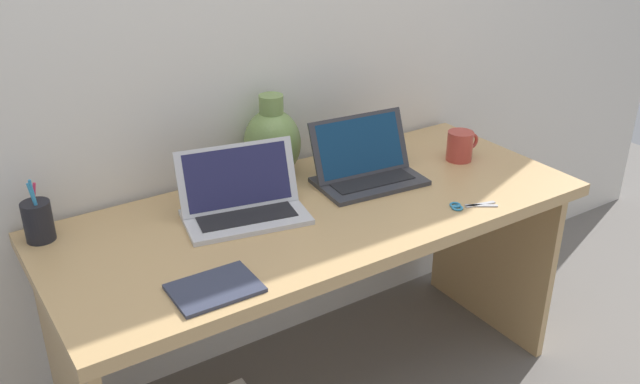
{
  "coord_description": "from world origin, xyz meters",
  "views": [
    {
      "loc": [
        -1.02,
        -1.56,
        1.67
      ],
      "look_at": [
        0.0,
        0.0,
        0.77
      ],
      "focal_mm": 38.54,
      "sensor_mm": 36.0,
      "label": 1
    }
  ],
  "objects_px": {
    "coffee_mug": "(460,146)",
    "scissors": "(465,206)",
    "laptop_right": "(365,165)",
    "notebook_stack": "(215,288)",
    "pen_cup": "(38,221)",
    "laptop_left": "(242,198)",
    "green_vase": "(272,141)"
  },
  "relations": [
    {
      "from": "notebook_stack",
      "to": "pen_cup",
      "type": "bearing_deg",
      "value": 121.07
    },
    {
      "from": "pen_cup",
      "to": "laptop_left",
      "type": "bearing_deg",
      "value": -17.86
    },
    {
      "from": "green_vase",
      "to": "coffee_mug",
      "type": "distance_m",
      "value": 0.66
    },
    {
      "from": "laptop_right",
      "to": "laptop_left",
      "type": "bearing_deg",
      "value": 179.85
    },
    {
      "from": "laptop_left",
      "to": "scissors",
      "type": "relative_size",
      "value": 2.69
    },
    {
      "from": "coffee_mug",
      "to": "scissors",
      "type": "bearing_deg",
      "value": -130.69
    },
    {
      "from": "laptop_right",
      "to": "notebook_stack",
      "type": "distance_m",
      "value": 0.76
    },
    {
      "from": "laptop_right",
      "to": "coffee_mug",
      "type": "bearing_deg",
      "value": -6.6
    },
    {
      "from": "laptop_right",
      "to": "notebook_stack",
      "type": "bearing_deg",
      "value": -155.39
    },
    {
      "from": "laptop_right",
      "to": "notebook_stack",
      "type": "xyz_separation_m",
      "value": [
        -0.69,
        -0.32,
        -0.05
      ]
    },
    {
      "from": "laptop_left",
      "to": "scissors",
      "type": "bearing_deg",
      "value": -28.9
    },
    {
      "from": "laptop_right",
      "to": "coffee_mug",
      "type": "distance_m",
      "value": 0.38
    },
    {
      "from": "laptop_right",
      "to": "scissors",
      "type": "distance_m",
      "value": 0.36
    },
    {
      "from": "laptop_right",
      "to": "green_vase",
      "type": "distance_m",
      "value": 0.31
    },
    {
      "from": "laptop_right",
      "to": "scissors",
      "type": "bearing_deg",
      "value": -66.65
    },
    {
      "from": "laptop_left",
      "to": "notebook_stack",
      "type": "distance_m",
      "value": 0.4
    },
    {
      "from": "green_vase",
      "to": "laptop_right",
      "type": "bearing_deg",
      "value": -41.61
    },
    {
      "from": "pen_cup",
      "to": "scissors",
      "type": "height_order",
      "value": "pen_cup"
    },
    {
      "from": "pen_cup",
      "to": "scissors",
      "type": "bearing_deg",
      "value": -23.87
    },
    {
      "from": "notebook_stack",
      "to": "scissors",
      "type": "relative_size",
      "value": 1.47
    },
    {
      "from": "pen_cup",
      "to": "laptop_right",
      "type": "bearing_deg",
      "value": -10.02
    },
    {
      "from": "coffee_mug",
      "to": "scissors",
      "type": "relative_size",
      "value": 0.9
    },
    {
      "from": "laptop_left",
      "to": "pen_cup",
      "type": "distance_m",
      "value": 0.56
    },
    {
      "from": "scissors",
      "to": "notebook_stack",
      "type": "bearing_deg",
      "value": 179.46
    },
    {
      "from": "pen_cup",
      "to": "scissors",
      "type": "distance_m",
      "value": 1.23
    },
    {
      "from": "notebook_stack",
      "to": "green_vase",
      "type": "bearing_deg",
      "value": 48.42
    },
    {
      "from": "laptop_left",
      "to": "scissors",
      "type": "distance_m",
      "value": 0.68
    },
    {
      "from": "laptop_right",
      "to": "scissors",
      "type": "relative_size",
      "value": 2.49
    },
    {
      "from": "coffee_mug",
      "to": "pen_cup",
      "type": "xyz_separation_m",
      "value": [
        -1.37,
        0.22,
        0.01
      ]
    },
    {
      "from": "laptop_left",
      "to": "notebook_stack",
      "type": "relative_size",
      "value": 1.84
    },
    {
      "from": "green_vase",
      "to": "pen_cup",
      "type": "relative_size",
      "value": 1.46
    },
    {
      "from": "laptop_left",
      "to": "scissors",
      "type": "height_order",
      "value": "laptop_left"
    }
  ]
}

